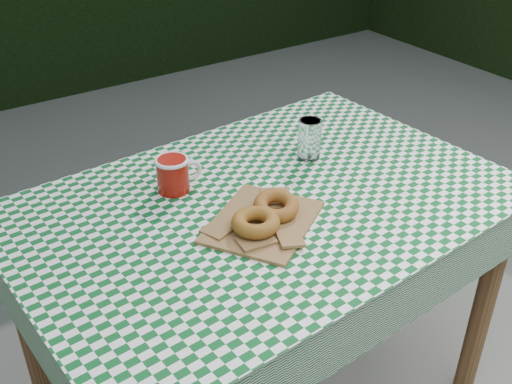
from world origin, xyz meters
TOP-DOWN VIEW (x-y plane):
  - table at (-0.18, 0.08)m, footprint 1.26×0.89m
  - tablecloth at (-0.18, 0.08)m, footprint 1.28×0.91m
  - paper_bag at (-0.25, -0.01)m, footprint 0.34×0.33m
  - bagel_front at (-0.28, -0.03)m, footprint 0.15×0.15m
  - bagel_back at (-0.20, -0.00)m, footprint 0.14×0.14m
  - coffee_mug at (-0.35, 0.24)m, footprint 0.18×0.18m
  - drinking_glass at (0.04, 0.19)m, footprint 0.07×0.07m

SIDE VIEW (x-z plane):
  - table at x=-0.18m, z-range 0.00..0.75m
  - tablecloth at x=-0.18m, z-range 0.75..0.76m
  - paper_bag at x=-0.25m, z-range 0.76..0.77m
  - bagel_back at x=-0.20m, z-range 0.77..0.80m
  - bagel_front at x=-0.28m, z-range 0.77..0.80m
  - coffee_mug at x=-0.35m, z-range 0.76..0.85m
  - drinking_glass at x=0.04m, z-range 0.76..0.87m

